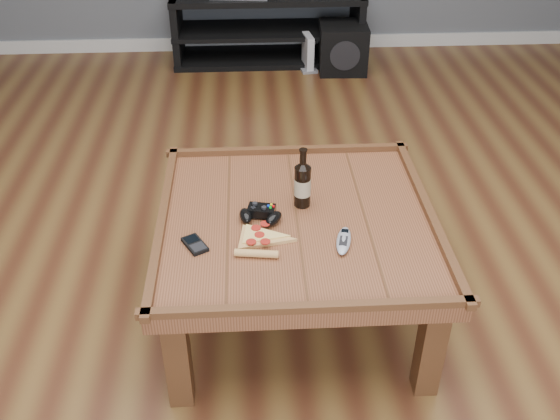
{
  "coord_description": "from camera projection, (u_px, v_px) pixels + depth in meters",
  "views": [
    {
      "loc": [
        -0.16,
        -1.85,
        1.75
      ],
      "look_at": [
        -0.06,
        -0.05,
        0.52
      ],
      "focal_mm": 40.0,
      "sensor_mm": 36.0,
      "label": 1
    }
  ],
  "objects": [
    {
      "name": "media_console",
      "position": [
        268.0,
        28.0,
        4.65
      ],
      "size": [
        1.4,
        0.45,
        0.5
      ],
      "color": "black",
      "rests_on": "ground"
    },
    {
      "name": "game_controller",
      "position": [
        260.0,
        214.0,
        2.25
      ],
      "size": [
        0.17,
        0.13,
        0.05
      ],
      "rotation": [
        0.0,
        0.0,
        -0.21
      ],
      "color": "black",
      "rests_on": "coffee_table"
    },
    {
      "name": "baseboard",
      "position": [
        267.0,
        43.0,
        4.95
      ],
      "size": [
        5.0,
        0.02,
        0.1
      ],
      "primitive_type": "cube",
      "color": "silver",
      "rests_on": "ground"
    },
    {
      "name": "ground",
      "position": [
        295.0,
        309.0,
        2.52
      ],
      "size": [
        6.0,
        6.0,
        0.0
      ],
      "primitive_type": "plane",
      "color": "#492515",
      "rests_on": "ground"
    },
    {
      "name": "pizza_slice",
      "position": [
        259.0,
        239.0,
        2.14
      ],
      "size": [
        0.19,
        0.28,
        0.03
      ],
      "rotation": [
        0.0,
        0.0,
        -0.13
      ],
      "color": "#DAAE5F",
      "rests_on": "coffee_table"
    },
    {
      "name": "coffee_table",
      "position": [
        296.0,
        231.0,
        2.3
      ],
      "size": [
        1.03,
        1.03,
        0.48
      ],
      "color": "#552D18",
      "rests_on": "ground"
    },
    {
      "name": "game_console",
      "position": [
        308.0,
        54.0,
        4.57
      ],
      "size": [
        0.14,
        0.22,
        0.26
      ],
      "rotation": [
        0.0,
        0.0,
        0.14
      ],
      "color": "slate",
      "rests_on": "ground"
    },
    {
      "name": "remote_control",
      "position": [
        344.0,
        241.0,
        2.13
      ],
      "size": [
        0.08,
        0.17,
        0.02
      ],
      "rotation": [
        0.0,
        0.0,
        -0.23
      ],
      "color": "#999DA6",
      "rests_on": "coffee_table"
    },
    {
      "name": "smartphone",
      "position": [
        195.0,
        244.0,
        2.12
      ],
      "size": [
        0.1,
        0.12,
        0.01
      ],
      "rotation": [
        0.0,
        0.0,
        0.51
      ],
      "color": "black",
      "rests_on": "coffee_table"
    },
    {
      "name": "beer_bottle",
      "position": [
        302.0,
        183.0,
        2.28
      ],
      "size": [
        0.06,
        0.06,
        0.24
      ],
      "color": "black",
      "rests_on": "coffee_table"
    },
    {
      "name": "subwoofer",
      "position": [
        343.0,
        48.0,
        4.52
      ],
      "size": [
        0.35,
        0.35,
        0.34
      ],
      "rotation": [
        0.0,
        0.0,
        -0.04
      ],
      "color": "black",
      "rests_on": "ground"
    }
  ]
}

